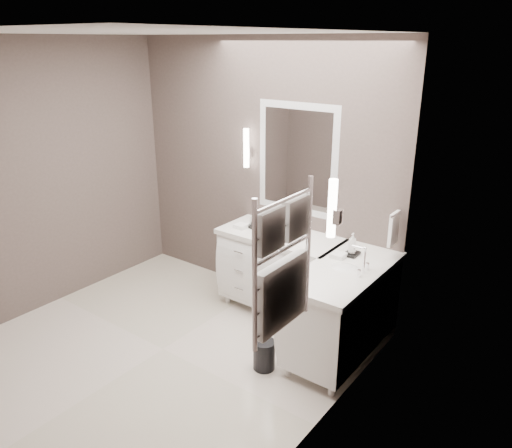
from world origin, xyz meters
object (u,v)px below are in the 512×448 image
Objects in this scene: waste_bin at (264,355)px; vanity_back at (280,267)px; towel_ladder at (282,270)px; vanity_right at (343,306)px.

vanity_back is at bearing 116.67° from waste_bin.
vanity_back is 1.38× the size of towel_ladder.
vanity_back is 1.06m from waste_bin.
towel_ladder is at bearing -80.16° from vanity_right.
vanity_right is 0.80m from waste_bin.
vanity_right is at bearing 99.84° from towel_ladder.
vanity_back reaches higher than waste_bin.
waste_bin is (0.45, -0.90, -0.35)m from vanity_back.
towel_ladder is at bearing -55.90° from vanity_back.
vanity_back is at bearing 124.10° from towel_ladder.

